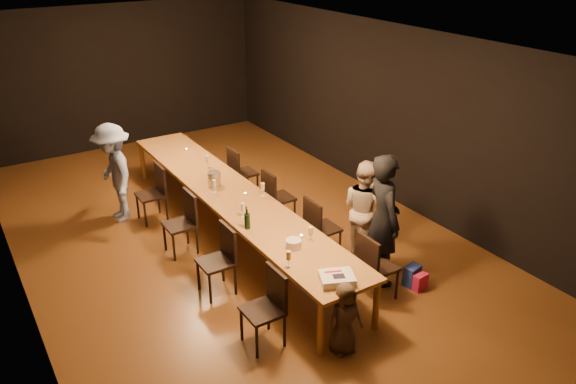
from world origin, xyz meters
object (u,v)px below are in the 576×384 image
chair_left_1 (216,262)px  man_blue (114,173)px  chair_left_2 (179,224)px  champagne_bottle (247,217)px  table (231,196)px  chair_right_0 (378,266)px  woman_birthday (383,220)px  plate_stack (294,244)px  chair_left_0 (262,310)px  chair_right_1 (323,227)px  chair_right_3 (243,172)px  child (344,318)px  woman_tan (365,209)px  ice_bucket (214,179)px  chair_left_3 (151,194)px  chair_right_2 (279,197)px  birthday_cake (337,278)px

chair_left_1 → man_blue: man_blue is taller
chair_left_1 → chair_left_2: size_ratio=1.00×
chair_left_2 → champagne_bottle: bearing=-154.2°
table → champagne_bottle: champagne_bottle is taller
chair_right_0 → woman_birthday: bearing=134.2°
table → plate_stack: bearing=-92.3°
table → chair_left_0: (-0.85, -2.40, -0.24)m
table → chair_right_1: size_ratio=6.45×
chair_right_3 → child: 4.31m
table → woman_birthday: woman_birthday is taller
woman_birthday → woman_tan: bearing=-4.3°
woman_tan → champagne_bottle: 1.75m
man_blue → child: man_blue is taller
chair_right_3 → man_blue: 2.19m
ice_bucket → plate_stack: bearing=-89.8°
chair_left_3 → ice_bucket: size_ratio=4.21×
woman_birthday → ice_bucket: (-1.23, 2.50, -0.05)m
chair_right_0 → woman_birthday: woman_birthday is taller
man_blue → champagne_bottle: man_blue is taller
chair_left_1 → man_blue: 2.80m
woman_tan → ice_bucket: woman_tan is taller
table → plate_stack: size_ratio=30.30×
chair_right_2 → plate_stack: bearing=-26.6°
chair_right_1 → child: 2.05m
chair_right_0 → chair_left_1: size_ratio=1.00×
chair_right_2 → man_blue: bearing=-125.7°
chair_left_2 → plate_stack: size_ratio=4.70×
chair_left_3 → plate_stack: chair_left_3 is taller
chair_right_0 → woman_tan: bearing=150.5°
chair_right_0 → chair_left_3: same height
birthday_cake → chair_left_0: bearing=-179.7°
chair_left_1 → woman_tan: (2.23, -0.27, 0.27)m
child → chair_right_2: bearing=76.8°
chair_left_2 → child: (0.71, -2.99, -0.03)m
chair_left_0 → chair_left_2: same height
chair_left_0 → woman_tan: bearing=-67.3°
child → chair_right_3: bearing=81.8°
table → woman_birthday: (1.15, -2.11, 0.21)m
chair_right_0 → chair_left_3: 3.98m
table → chair_right_3: bearing=54.7°
chair_right_1 → chair_left_1: same height
ice_bucket → chair_right_0: bearing=-71.5°
chair_left_0 → woman_tan: size_ratio=0.63×
chair_right_1 → chair_left_3: 2.94m
woman_birthday → plate_stack: size_ratio=9.20×
chair_right_3 → chair_left_0: (-1.70, -3.60, 0.00)m
table → chair_right_1: (0.85, -1.20, -0.24)m
table → child: bearing=-92.8°
plate_stack → champagne_bottle: champagne_bottle is taller
woman_birthday → chair_left_0: bearing=113.5°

